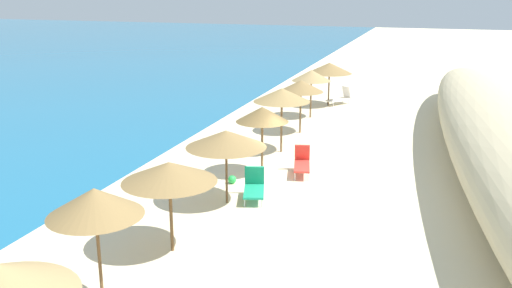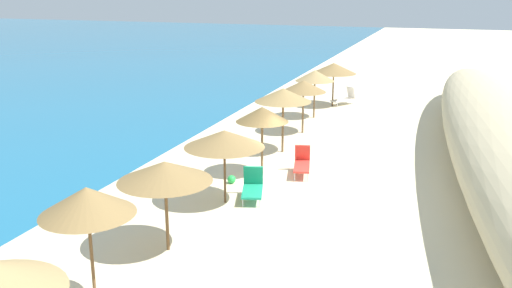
{
  "view_description": "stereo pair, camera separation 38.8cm",
  "coord_description": "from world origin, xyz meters",
  "views": [
    {
      "loc": [
        -18.0,
        -4.33,
        6.92
      ],
      "look_at": [
        1.33,
        1.98,
        1.18
      ],
      "focal_mm": 39.71,
      "sensor_mm": 36.0,
      "label": 1
    },
    {
      "loc": [
        -17.88,
        -4.7,
        6.92
      ],
      "look_at": [
        1.33,
        1.98,
        1.18
      ],
      "focal_mm": 39.71,
      "sensor_mm": 36.0,
      "label": 2
    }
  ],
  "objects": [
    {
      "name": "beach_umbrella_3",
      "position": [
        -5.47,
        2.13,
        2.23
      ],
      "size": [
        2.51,
        2.51,
        2.51
      ],
      "color": "brown",
      "rests_on": "ground_plane"
    },
    {
      "name": "beach_umbrella_5",
      "position": [
        1.31,
        1.73,
        2.33
      ],
      "size": [
        1.95,
        1.95,
        2.62
      ],
      "color": "brown",
      "rests_on": "ground_plane"
    },
    {
      "name": "lounge_chair_3",
      "position": [
        -1.15,
        1.24,
        0.43
      ],
      "size": [
        1.5,
        1.02,
        1.02
      ],
      "rotation": [
        0.0,
        0.0,
        1.86
      ],
      "color": "#199972",
      "rests_on": "ground_plane"
    },
    {
      "name": "ground_plane",
      "position": [
        0.0,
        0.0,
        0.0
      ],
      "size": [
        160.0,
        160.0,
        0.0
      ],
      "primitive_type": "plane",
      "color": "beige"
    },
    {
      "name": "beach_umbrella_6",
      "position": [
        4.47,
        1.87,
        2.47
      ],
      "size": [
        2.39,
        2.39,
        2.76
      ],
      "color": "brown",
      "rests_on": "ground_plane"
    },
    {
      "name": "beach_umbrella_7",
      "position": [
        7.92,
        1.89,
        2.28
      ],
      "size": [
        2.15,
        2.15,
        2.56
      ],
      "color": "brown",
      "rests_on": "ground_plane"
    },
    {
      "name": "lounge_chair_1",
      "position": [
        15.22,
        1.19,
        0.41
      ],
      "size": [
        1.69,
        1.39,
        1.05
      ],
      "rotation": [
        0.0,
        0.0,
        0.99
      ],
      "color": "white",
      "rests_on": "ground_plane"
    },
    {
      "name": "beach_umbrella_4",
      "position": [
        -1.76,
        1.98,
        2.18
      ],
      "size": [
        2.6,
        2.6,
        2.46
      ],
      "color": "brown",
      "rests_on": "ground_plane"
    },
    {
      "name": "beach_umbrella_9",
      "position": [
        14.62,
        1.81,
        2.23
      ],
      "size": [
        2.62,
        2.62,
        2.54
      ],
      "color": "brown",
      "rests_on": "ground_plane"
    },
    {
      "name": "beach_ball",
      "position": [
        0.04,
        2.47,
        0.15
      ],
      "size": [
        0.3,
        0.3,
        0.3
      ],
      "primitive_type": "sphere",
      "color": "green",
      "rests_on": "ground_plane"
    },
    {
      "name": "beach_umbrella_8",
      "position": [
        11.26,
        2.13,
        2.27
      ],
      "size": [
        2.08,
        2.08,
        2.57
      ],
      "color": "brown",
      "rests_on": "ground_plane"
    },
    {
      "name": "lounge_chair_0",
      "position": [
        1.85,
        0.32,
        0.46
      ],
      "size": [
        1.61,
        0.9,
        1.05
      ],
      "rotation": [
        0.0,
        0.0,
        1.8
      ],
      "color": "red",
      "rests_on": "ground_plane"
    },
    {
      "name": "beach_umbrella_2",
      "position": [
        -8.68,
        2.21,
        2.6
      ],
      "size": [
        2.02,
        2.02,
        2.9
      ],
      "color": "brown",
      "rests_on": "ground_plane"
    }
  ]
}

